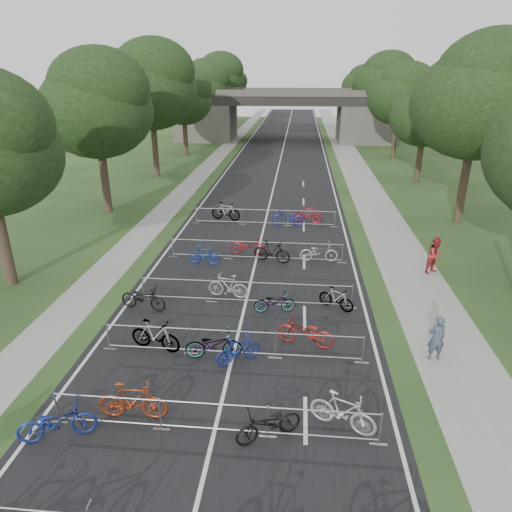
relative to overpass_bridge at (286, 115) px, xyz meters
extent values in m
cube|color=black|center=(0.00, -15.00, -3.53)|extent=(11.00, 140.00, 0.01)
cube|color=gray|center=(8.00, -15.00, -3.53)|extent=(3.00, 140.00, 0.01)
cube|color=gray|center=(-7.50, -15.00, -3.53)|extent=(2.00, 140.00, 0.01)
cube|color=silver|center=(0.00, -15.00, -3.53)|extent=(0.12, 140.00, 0.00)
cube|color=#4C4A44|center=(-11.50, 0.00, -1.03)|extent=(8.00, 8.00, 5.00)
cube|color=#4C4A44|center=(11.50, 0.00, -1.03)|extent=(8.00, 8.00, 5.00)
cube|color=black|center=(0.00, 0.00, 2.07)|extent=(30.00, 8.00, 1.20)
cube|color=#4C4A44|center=(0.00, -3.80, 3.07)|extent=(30.00, 0.40, 0.90)
cube|color=#4C4A44|center=(0.00, 3.80, 3.07)|extent=(30.00, 0.40, 0.90)
cylinder|color=#33261C|center=(-11.50, -49.00, -1.43)|extent=(0.56, 0.56, 4.20)
cylinder|color=#33261C|center=(-11.50, -37.00, -1.17)|extent=(0.56, 0.56, 4.72)
ellipsoid|color=black|center=(-11.50, -37.00, 3.46)|extent=(7.56, 7.56, 6.20)
sphere|color=black|center=(-10.90, -37.50, 4.97)|extent=(6.05, 6.05, 6.05)
sphere|color=black|center=(-12.00, -36.50, 2.51)|extent=(4.91, 4.91, 4.91)
cylinder|color=#33261C|center=(13.00, -37.00, -0.98)|extent=(0.56, 0.56, 5.11)
ellipsoid|color=black|center=(13.00, -37.00, 4.03)|extent=(8.18, 8.18, 6.70)
sphere|color=black|center=(13.60, -37.50, 5.66)|extent=(6.54, 6.54, 6.54)
sphere|color=black|center=(12.50, -36.50, 3.01)|extent=(5.31, 5.31, 5.31)
cylinder|color=#33261C|center=(-11.50, -25.00, -0.91)|extent=(0.56, 0.56, 5.25)
ellipsoid|color=black|center=(-11.50, -25.00, 4.24)|extent=(8.40, 8.40, 6.89)
sphere|color=black|center=(-10.90, -25.50, 5.92)|extent=(6.72, 6.72, 6.72)
sphere|color=black|center=(-12.00, -24.50, 3.19)|extent=(5.46, 5.46, 5.46)
cylinder|color=#33261C|center=(13.00, -25.00, -1.61)|extent=(0.56, 0.56, 3.85)
ellipsoid|color=black|center=(13.00, -25.00, 2.16)|extent=(6.16, 6.16, 5.05)
sphere|color=black|center=(13.60, -25.50, 3.40)|extent=(4.93, 4.93, 4.93)
sphere|color=black|center=(12.50, -24.50, 1.39)|extent=(4.00, 4.00, 4.00)
cylinder|color=#33261C|center=(-11.50, -13.00, -1.43)|extent=(0.56, 0.56, 4.20)
ellipsoid|color=black|center=(-11.50, -13.00, 2.68)|extent=(6.72, 6.72, 5.51)
sphere|color=black|center=(-10.90, -13.50, 4.03)|extent=(5.38, 5.38, 5.38)
sphere|color=black|center=(-12.00, -12.50, 1.84)|extent=(4.37, 4.37, 4.37)
cylinder|color=#33261C|center=(13.00, -13.00, -1.29)|extent=(0.56, 0.56, 4.48)
ellipsoid|color=black|center=(13.00, -13.00, 3.10)|extent=(7.17, 7.17, 5.88)
sphere|color=black|center=(13.60, -13.50, 4.53)|extent=(5.73, 5.73, 5.73)
sphere|color=black|center=(12.50, -12.50, 2.20)|extent=(4.66, 4.66, 4.66)
cylinder|color=#33261C|center=(-11.50, -1.00, -1.17)|extent=(0.56, 0.56, 4.72)
ellipsoid|color=black|center=(-11.50, -1.00, 3.46)|extent=(7.56, 7.56, 6.20)
sphere|color=black|center=(-10.90, -1.50, 4.97)|extent=(6.05, 6.05, 6.05)
sphere|color=black|center=(-12.00, -0.50, 2.51)|extent=(4.91, 4.91, 4.91)
cylinder|color=#33261C|center=(13.00, -1.00, -0.98)|extent=(0.56, 0.56, 5.11)
ellipsoid|color=black|center=(13.00, -1.00, 4.03)|extent=(8.18, 8.18, 6.70)
sphere|color=black|center=(13.60, -1.50, 5.66)|extent=(6.54, 6.54, 6.54)
sphere|color=black|center=(12.50, -0.50, 3.01)|extent=(5.31, 5.31, 5.31)
cylinder|color=#33261C|center=(-11.50, 11.00, -0.91)|extent=(0.56, 0.56, 5.25)
ellipsoid|color=black|center=(-11.50, 11.00, 4.24)|extent=(8.40, 8.40, 6.89)
sphere|color=black|center=(-10.90, 10.50, 5.92)|extent=(6.72, 6.72, 6.72)
sphere|color=black|center=(-12.00, 11.50, 3.19)|extent=(5.46, 5.46, 5.46)
cylinder|color=#33261C|center=(13.00, 11.00, -1.61)|extent=(0.56, 0.56, 3.85)
ellipsoid|color=black|center=(13.00, 11.00, 2.16)|extent=(6.16, 6.16, 5.05)
sphere|color=black|center=(13.60, 10.50, 3.40)|extent=(4.93, 4.93, 4.93)
sphere|color=black|center=(12.50, 11.50, 1.39)|extent=(4.00, 4.00, 4.00)
cylinder|color=#33261C|center=(-11.50, 23.00, -1.43)|extent=(0.56, 0.56, 4.20)
ellipsoid|color=black|center=(-11.50, 23.00, 2.68)|extent=(6.72, 6.72, 5.51)
sphere|color=black|center=(-10.90, 22.50, 4.03)|extent=(5.38, 5.38, 5.38)
sphere|color=black|center=(-12.00, 23.50, 1.84)|extent=(4.37, 4.37, 4.37)
cylinder|color=#33261C|center=(13.00, 23.00, -1.29)|extent=(0.56, 0.56, 4.48)
ellipsoid|color=black|center=(13.00, 23.00, 3.10)|extent=(7.17, 7.17, 5.88)
sphere|color=black|center=(13.60, 22.50, 4.53)|extent=(5.73, 5.73, 5.73)
sphere|color=black|center=(12.50, 23.50, 2.20)|extent=(4.66, 4.66, 4.66)
cylinder|color=#94969B|center=(0.00, -57.80, -2.48)|extent=(9.20, 0.04, 0.04)
cylinder|color=#94969B|center=(0.00, -57.80, -3.35)|extent=(9.20, 0.04, 0.04)
cylinder|color=#94969B|center=(-4.60, -57.80, -2.98)|extent=(0.05, 0.05, 1.10)
cube|color=#94969B|center=(-4.60, -57.80, -3.52)|extent=(0.50, 0.08, 0.03)
cylinder|color=#94969B|center=(-1.53, -57.80, -2.98)|extent=(0.05, 0.05, 1.10)
cube|color=#94969B|center=(-1.53, -57.80, -3.52)|extent=(0.50, 0.08, 0.03)
cylinder|color=#94969B|center=(1.53, -57.80, -2.98)|extent=(0.05, 0.05, 1.10)
cube|color=#94969B|center=(1.53, -57.80, -3.52)|extent=(0.50, 0.08, 0.03)
cylinder|color=#94969B|center=(4.60, -57.80, -2.98)|extent=(0.05, 0.05, 1.10)
cube|color=#94969B|center=(4.60, -57.80, -3.52)|extent=(0.50, 0.08, 0.03)
cylinder|color=#94969B|center=(0.00, -54.00, -2.48)|extent=(9.20, 0.04, 0.04)
cylinder|color=#94969B|center=(0.00, -54.00, -3.35)|extent=(9.20, 0.04, 0.04)
cylinder|color=#94969B|center=(-4.60, -54.00, -2.98)|extent=(0.05, 0.05, 1.10)
cube|color=#94969B|center=(-4.60, -54.00, -3.52)|extent=(0.50, 0.08, 0.03)
cylinder|color=#94969B|center=(-1.53, -54.00, -2.98)|extent=(0.05, 0.05, 1.10)
cube|color=#94969B|center=(-1.53, -54.00, -3.52)|extent=(0.50, 0.08, 0.03)
cylinder|color=#94969B|center=(1.53, -54.00, -2.98)|extent=(0.05, 0.05, 1.10)
cube|color=#94969B|center=(1.53, -54.00, -3.52)|extent=(0.50, 0.08, 0.03)
cylinder|color=#94969B|center=(4.60, -54.00, -2.98)|extent=(0.05, 0.05, 1.10)
cube|color=#94969B|center=(4.60, -54.00, -3.52)|extent=(0.50, 0.08, 0.03)
cylinder|color=#94969B|center=(0.00, -50.00, -2.48)|extent=(9.20, 0.04, 0.04)
cylinder|color=#94969B|center=(0.00, -50.00, -3.35)|extent=(9.20, 0.04, 0.04)
cylinder|color=#94969B|center=(-4.60, -50.00, -2.98)|extent=(0.05, 0.05, 1.10)
cube|color=#94969B|center=(-4.60, -50.00, -3.52)|extent=(0.50, 0.08, 0.03)
cylinder|color=#94969B|center=(-1.53, -50.00, -2.98)|extent=(0.05, 0.05, 1.10)
cube|color=#94969B|center=(-1.53, -50.00, -3.52)|extent=(0.50, 0.08, 0.03)
cylinder|color=#94969B|center=(1.53, -50.00, -2.98)|extent=(0.05, 0.05, 1.10)
cube|color=#94969B|center=(1.53, -50.00, -3.52)|extent=(0.50, 0.08, 0.03)
cylinder|color=#94969B|center=(4.60, -50.00, -2.98)|extent=(0.05, 0.05, 1.10)
cube|color=#94969B|center=(4.60, -50.00, -3.52)|extent=(0.50, 0.08, 0.03)
cylinder|color=#94969B|center=(0.00, -45.00, -2.48)|extent=(9.20, 0.04, 0.04)
cylinder|color=#94969B|center=(0.00, -45.00, -3.35)|extent=(9.20, 0.04, 0.04)
cylinder|color=#94969B|center=(-4.60, -45.00, -2.98)|extent=(0.05, 0.05, 1.10)
cube|color=#94969B|center=(-4.60, -45.00, -3.52)|extent=(0.50, 0.08, 0.03)
cylinder|color=#94969B|center=(-1.53, -45.00, -2.98)|extent=(0.05, 0.05, 1.10)
cube|color=#94969B|center=(-1.53, -45.00, -3.52)|extent=(0.50, 0.08, 0.03)
cylinder|color=#94969B|center=(1.53, -45.00, -2.98)|extent=(0.05, 0.05, 1.10)
cube|color=#94969B|center=(1.53, -45.00, -3.52)|extent=(0.50, 0.08, 0.03)
cylinder|color=#94969B|center=(4.60, -45.00, -2.98)|extent=(0.05, 0.05, 1.10)
cube|color=#94969B|center=(4.60, -45.00, -3.52)|extent=(0.50, 0.08, 0.03)
cylinder|color=#94969B|center=(0.00, -39.00, -2.48)|extent=(9.20, 0.04, 0.04)
cylinder|color=#94969B|center=(0.00, -39.00, -3.35)|extent=(9.20, 0.04, 0.04)
cylinder|color=#94969B|center=(-4.60, -39.00, -2.98)|extent=(0.05, 0.05, 1.10)
cube|color=#94969B|center=(-4.60, -39.00, -3.52)|extent=(0.50, 0.08, 0.03)
cylinder|color=#94969B|center=(-1.53, -39.00, -2.98)|extent=(0.05, 0.05, 1.10)
cube|color=#94969B|center=(-1.53, -39.00, -3.52)|extent=(0.50, 0.08, 0.03)
cylinder|color=#94969B|center=(1.53, -39.00, -2.98)|extent=(0.05, 0.05, 1.10)
cube|color=#94969B|center=(1.53, -39.00, -3.52)|extent=(0.50, 0.08, 0.03)
cylinder|color=#94969B|center=(4.60, -39.00, -2.98)|extent=(0.05, 0.05, 1.10)
cube|color=#94969B|center=(4.60, -39.00, -3.52)|extent=(0.50, 0.08, 0.03)
imported|color=navy|center=(-4.30, -58.36, -2.98)|extent=(2.25, 1.44, 1.11)
imported|color=maroon|center=(-2.46, -57.41, -2.91)|extent=(2.09, 0.65, 1.24)
imported|color=black|center=(1.57, -57.86, -3.02)|extent=(2.06, 1.54, 1.03)
imported|color=#B9BBC1|center=(3.63, -57.26, -2.94)|extent=(2.04, 1.32, 1.19)
imported|color=#94969B|center=(-2.87, -53.86, -2.93)|extent=(2.08, 1.03, 1.20)
imported|color=#94969B|center=(-0.66, -54.14, -3.00)|extent=(2.10, 1.01, 1.06)
imported|color=navy|center=(0.26, -54.36, -3.02)|extent=(1.69, 1.31, 1.02)
imported|color=maroon|center=(2.60, -53.06, -2.97)|extent=(2.26, 1.24, 1.12)
imported|color=black|center=(-4.30, -50.91, -2.99)|extent=(2.18, 1.11, 1.09)
imported|color=#97989E|center=(-0.86, -49.46, -2.97)|extent=(1.92, 0.81, 1.12)
imported|color=#94969B|center=(1.31, -50.61, -3.07)|extent=(1.83, 0.93, 0.92)
imported|color=#94969B|center=(3.94, -50.10, -3.04)|extent=(1.65, 1.28, 1.00)
imported|color=navy|center=(-2.69, -45.83, -3.02)|extent=(1.76, 0.70, 1.03)
imported|color=maroon|center=(-0.50, -44.30, -2.99)|extent=(2.13, 0.92, 1.09)
imported|color=black|center=(0.87, -45.21, -2.93)|extent=(2.09, 1.09, 1.21)
imported|color=#9998A0|center=(3.37, -44.87, -3.00)|extent=(2.05, 0.78, 1.06)
imported|color=#94969B|center=(-2.72, -38.16, -2.91)|extent=(2.14, 1.04, 1.24)
imported|color=navy|center=(1.54, -38.99, -2.97)|extent=(2.18, 0.89, 1.12)
imported|color=maroon|center=(2.86, -38.25, -2.93)|extent=(2.07, 1.05, 1.20)
imported|color=#394355|center=(7.18, -53.48, -2.68)|extent=(0.67, 0.49, 1.71)
imported|color=maroon|center=(9.14, -45.82, -2.59)|extent=(1.16, 1.10, 1.89)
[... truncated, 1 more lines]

